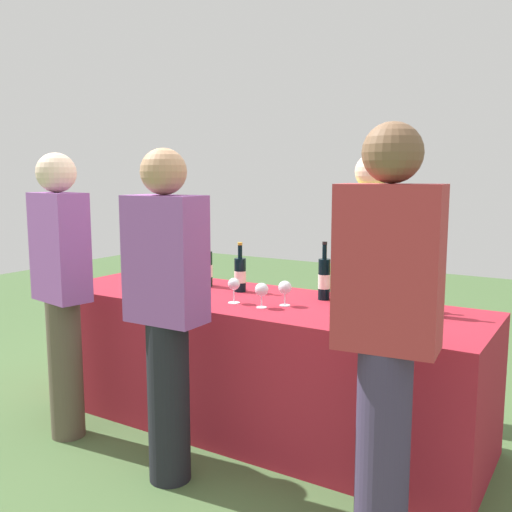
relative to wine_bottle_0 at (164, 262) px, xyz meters
The scene contains 19 objects.
ground_plane 1.24m from the wine_bottle_0, 11.35° to the right, with size 12.00×12.00×0.00m, color #476638.
tasting_table 0.99m from the wine_bottle_0, 11.35° to the right, with size 2.61×0.82×0.78m, color maroon.
wine_bottle_0 is the anchor object (origin of this frame).
wine_bottle_1 0.15m from the wine_bottle_0, ahead, with size 0.07×0.07×0.31m.
wine_bottle_2 0.36m from the wine_bottle_0, ahead, with size 0.08×0.08×0.32m.
wine_bottle_3 0.64m from the wine_bottle_0, ahead, with size 0.07×0.07×0.30m.
wine_bottle_4 1.17m from the wine_bottle_0, ahead, with size 0.07×0.07×0.34m.
wine_bottle_5 1.28m from the wine_bottle_0, ahead, with size 0.07×0.07×0.33m.
wine_bottle_6 1.64m from the wine_bottle_0, ahead, with size 0.07×0.07×0.33m.
wine_bottle_7 1.81m from the wine_bottle_0, ahead, with size 0.07×0.07×0.32m.
wine_glass_0 0.37m from the wine_bottle_0, 43.71° to the right, with size 0.07×0.07×0.14m.
wine_glass_1 0.58m from the wine_bottle_0, 42.41° to the right, with size 0.07×0.07×0.14m.
wine_glass_2 0.85m from the wine_bottle_0, 22.64° to the right, with size 0.07×0.07×0.14m.
wine_glass_3 1.04m from the wine_bottle_0, 19.37° to the right, with size 0.07×0.07×0.14m.
wine_glass_4 1.09m from the wine_bottle_0, 12.48° to the right, with size 0.07×0.07×0.14m.
server_pouring 1.36m from the wine_bottle_0, 19.28° to the left, with size 0.40×0.23×1.61m.
guest_0 0.84m from the wine_bottle_0, 91.36° to the right, with size 0.37×0.25×1.61m.
guest_1 1.20m from the wine_bottle_0, 48.78° to the right, with size 0.37×0.22×1.61m.
guest_2 2.04m from the wine_bottle_0, 25.13° to the right, with size 0.41×0.25×1.68m.
Camera 1 is at (1.71, -2.76, 1.49)m, focal length 40.27 mm.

